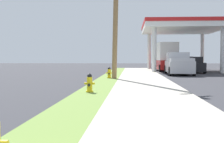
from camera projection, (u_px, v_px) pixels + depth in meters
The scene contains 7 objects.
fire_hydrant_second at pixel (90, 84), 12.28m from camera, with size 0.42×0.38×0.74m.
fire_hydrant_third at pixel (109, 73), 20.72m from camera, with size 0.42×0.37×0.74m.
utility_pole_midground at pixel (116, 4), 20.04m from camera, with size 1.30×0.75×9.53m.
car_teal_by_near_pump at pixel (188, 63), 40.70m from camera, with size 2.05×4.55×1.57m.
car_black_by_far_pump at pixel (192, 65), 30.32m from camera, with size 2.08×4.56×1.57m.
truck_red_at_forecourt at pixel (166, 58), 34.24m from camera, with size 2.41×6.49×3.11m.
truck_silver_on_apron at pixel (179, 64), 26.97m from camera, with size 2.26×5.45×1.97m.
Camera 1 is at (2.26, -0.94, 1.50)m, focal length 49.40 mm.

